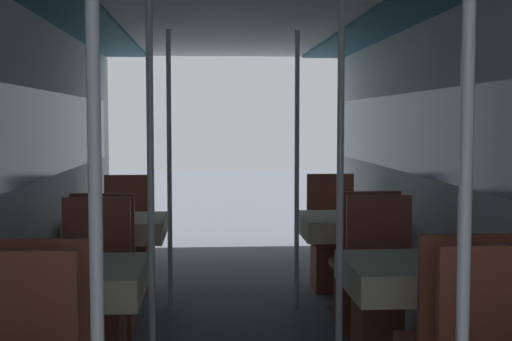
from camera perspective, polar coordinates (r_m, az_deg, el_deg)
name	(u,v)px	position (r m, az deg, el deg)	size (l,w,h in m)	color
wall_right	(487,185)	(4.10, 17.97, -1.12)	(0.05, 8.54, 2.16)	silver
support_pole_left_0	(96,272)	(1.92, -12.65, -7.94)	(0.04, 0.04, 2.16)	silver
dining_table_left_1	(74,285)	(3.82, -14.37, -8.88)	(0.72, 0.72, 0.73)	#4C4C51
chair_left_far_1	(94,314)	(4.48, -12.85, -11.16)	(0.42, 0.42, 1.00)	brown
support_pole_left_1	(151,197)	(3.69, -8.41, -2.14)	(0.04, 0.04, 2.16)	silver
dining_table_left_2	(118,231)	(5.57, -11.00, -4.76)	(0.72, 0.72, 0.73)	#4C4C51
chair_left_near_2	(107,291)	(5.04, -11.82, -9.44)	(0.42, 0.42, 1.00)	brown
chair_left_far_2	(127,257)	(6.22, -10.26, -6.82)	(0.42, 0.42, 1.00)	brown
support_pole_left_2	(169,172)	(5.48, -6.94, -0.10)	(0.04, 0.04, 2.16)	silver
support_pole_right_0	(464,267)	(2.02, 16.28, -7.41)	(0.04, 0.04, 2.16)	silver
dining_table_right_1	(413,280)	(3.91, 12.48, -8.55)	(0.72, 0.72, 0.73)	#4C4C51
chair_right_far_1	(384,309)	(4.56, 10.21, -10.85)	(0.42, 0.42, 1.00)	brown
support_pole_right_1	(340,196)	(3.75, 6.74, -2.03)	(0.04, 0.04, 2.16)	silver
dining_table_right_2	(347,228)	(5.63, 7.30, -4.61)	(0.72, 0.72, 0.73)	#4C4C51
chair_right_near_2	(364,287)	(5.11, 8.61, -9.21)	(0.42, 0.42, 1.00)	brown
chair_right_far_2	(333,254)	(6.28, 6.18, -6.68)	(0.42, 0.42, 1.00)	brown
support_pole_right_2	(297,171)	(5.52, 3.29, -0.05)	(0.04, 0.04, 2.16)	silver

